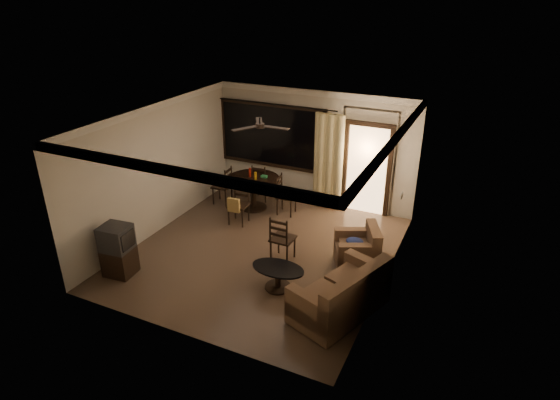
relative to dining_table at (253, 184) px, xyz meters
The scene contains 12 objects.
ground 2.17m from the dining_table, 57.24° to the right, with size 5.50×5.50×0.00m, color #7F6651.
room_shell 2.10m from the dining_table, ahead, with size 5.50×6.70×5.50m.
dining_table is the anchor object (origin of this frame).
dining_chair_west 0.90m from the dining_table, behind, with size 0.45×0.45×0.95m.
dining_chair_east 0.90m from the dining_table, ahead, with size 0.45×0.45×0.95m.
dining_chair_south 0.91m from the dining_table, 85.70° to the right, with size 0.45×0.51×0.95m.
dining_chair_north 0.64m from the dining_table, 96.55° to the left, with size 0.45×0.45×0.95m.
tv_cabinet 3.71m from the dining_table, 104.37° to the right, with size 0.58×0.53×1.00m.
sofa 4.41m from the dining_table, 42.60° to the right, with size 1.41×1.88×0.90m.
armchair 3.37m from the dining_table, 24.66° to the right, with size 1.05×1.05×0.80m.
coffee_table 3.40m from the dining_table, 54.53° to the right, with size 0.98×0.59×0.43m.
side_chair 2.49m from the dining_table, 48.66° to the right, with size 0.44×0.44×0.98m.
Camera 1 is at (3.85, -7.32, 4.98)m, focal length 30.00 mm.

